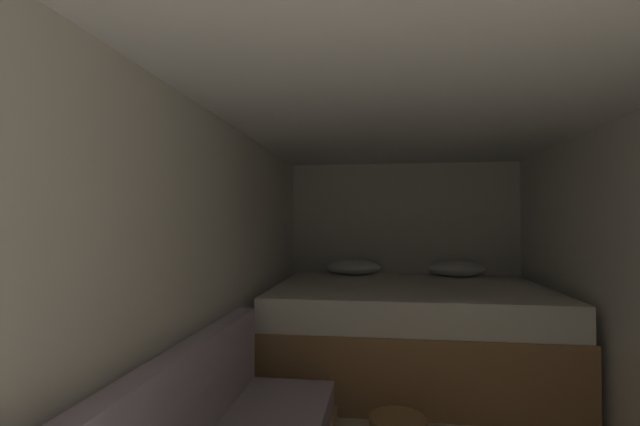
% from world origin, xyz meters
% --- Properties ---
extents(wall_back, '(2.56, 0.05, 2.01)m').
position_xyz_m(wall_back, '(0.00, 4.50, 1.00)').
color(wall_back, silver).
rests_on(wall_back, ground).
extents(wall_left, '(0.05, 5.13, 2.01)m').
position_xyz_m(wall_left, '(-1.25, 1.91, 1.00)').
color(wall_left, silver).
rests_on(wall_left, ground).
extents(ceiling_slab, '(2.56, 5.13, 0.05)m').
position_xyz_m(ceiling_slab, '(0.00, 1.91, 2.03)').
color(ceiling_slab, white).
rests_on(ceiling_slab, wall_left).
extents(bed, '(2.34, 1.78, 0.96)m').
position_xyz_m(bed, '(0.00, 3.54, 0.41)').
color(bed, '#9E7247').
rests_on(bed, ground).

